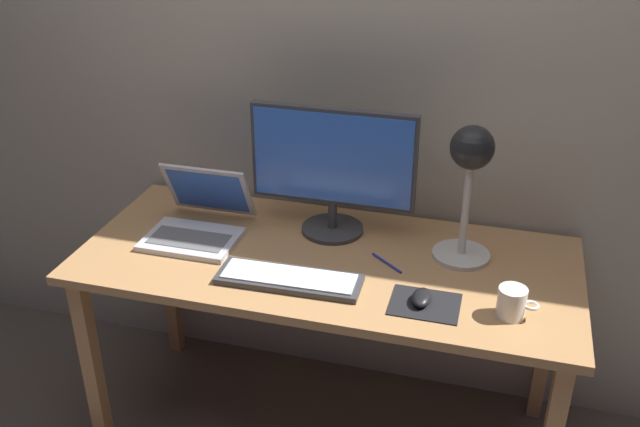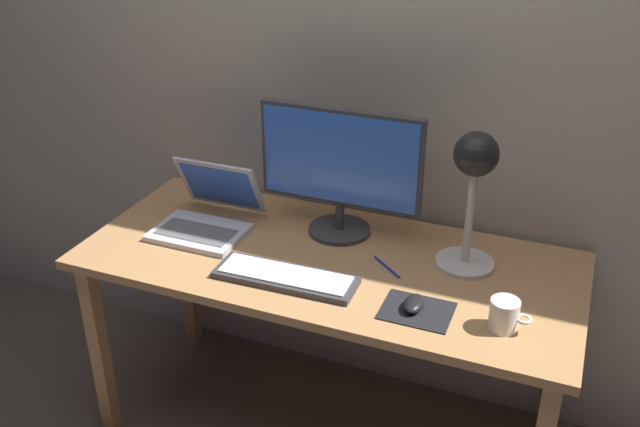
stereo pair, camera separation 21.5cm
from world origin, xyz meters
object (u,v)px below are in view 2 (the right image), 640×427
Objects in this scene: pen at (387,267)px; desk_lamp at (474,176)px; keyboard_main at (286,277)px; coffee_mug at (505,315)px; monitor at (340,166)px; laptop at (209,210)px; mouse at (414,304)px.

desk_lamp is at bearing 25.98° from pen.
coffee_mug is at bearing 0.09° from keyboard_main.
monitor is 3.95× the size of pen.
desk_lamp is at bearing 4.55° from laptop.
laptop reaches higher than keyboard_main.
pen is at bearing -36.64° from monitor.
keyboard_main is 0.32m from pen.
laptop is 0.66m from pen.
coffee_mug is at bearing -12.01° from laptop.
keyboard_main is 3.83× the size of coffee_mug.
keyboard_main is at bearing -97.12° from monitor.
monitor is at bearing 82.88° from keyboard_main.
laptop is 0.73× the size of desk_lamp.
keyboard_main is 1.36× the size of laptop.
mouse is (-0.08, -0.30, -0.29)m from desk_lamp.
desk_lamp reaches higher than mouse.
keyboard_main is 0.45m from laptop.
mouse reaches higher than keyboard_main.
monitor is at bearing 16.22° from laptop.
pen is (0.22, -0.16, -0.24)m from monitor.
keyboard_main is at bearing -148.97° from desk_lamp.
pen is at bearing -154.02° from desk_lamp.
mouse is (0.36, -0.35, -0.23)m from monitor.
coffee_mug is (1.04, -0.22, -0.02)m from laptop.
coffee_mug reaches higher than pen.
laptop is at bearing 167.99° from coffee_mug.
desk_lamp is 3.84× the size of coffee_mug.
desk_lamp is 3.18× the size of pen.
monitor is 1.24× the size of keyboard_main.
laptop is 2.82× the size of coffee_mug.
pen is at bearing 126.18° from mouse.
desk_lamp is 0.43m from coffee_mug.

